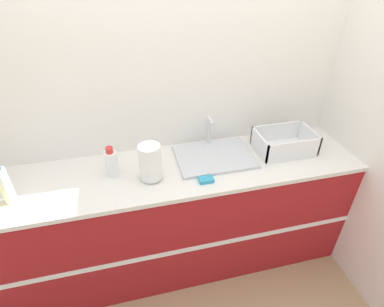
% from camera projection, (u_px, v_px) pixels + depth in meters
% --- Properties ---
extents(ground_plane, '(12.00, 12.00, 0.00)m').
position_uv_depth(ground_plane, '(185.00, 289.00, 2.27)').
color(ground_plane, tan).
extents(wall_back, '(4.93, 0.06, 2.60)m').
position_uv_depth(wall_back, '(163.00, 98.00, 2.02)').
color(wall_back, silver).
rests_on(wall_back, ground_plane).
extents(wall_right, '(0.06, 2.57, 2.60)m').
position_uv_depth(wall_right, '(359.00, 98.00, 2.02)').
color(wall_right, silver).
rests_on(wall_right, ground_plane).
extents(counter_cabinet, '(2.55, 0.60, 0.93)m').
position_uv_depth(counter_cabinet, '(175.00, 218.00, 2.24)').
color(counter_cabinet, maroon).
rests_on(counter_cabinet, ground_plane).
extents(sink, '(0.52, 0.39, 0.24)m').
position_uv_depth(sink, '(214.00, 155.00, 2.08)').
color(sink, silver).
rests_on(sink, counter_cabinet).
extents(paper_towel_roll, '(0.14, 0.14, 0.24)m').
position_uv_depth(paper_towel_roll, '(150.00, 162.00, 1.83)').
color(paper_towel_roll, '#4C4C51').
rests_on(paper_towel_roll, counter_cabinet).
extents(dish_rack, '(0.40, 0.27, 0.15)m').
position_uv_depth(dish_rack, '(284.00, 144.00, 2.13)').
color(dish_rack, white).
rests_on(dish_rack, counter_cabinet).
extents(bottle_clear, '(0.06, 0.06, 0.28)m').
position_uv_depth(bottle_clear, '(5.00, 185.00, 1.65)').
color(bottle_clear, silver).
rests_on(bottle_clear, counter_cabinet).
extents(bottle_white_spray, '(0.08, 0.08, 0.21)m').
position_uv_depth(bottle_white_spray, '(112.00, 163.00, 1.87)').
color(bottle_white_spray, white).
rests_on(bottle_white_spray, counter_cabinet).
extents(sponge, '(0.09, 0.06, 0.02)m').
position_uv_depth(sponge, '(206.00, 180.00, 1.86)').
color(sponge, '#3399BF').
rests_on(sponge, counter_cabinet).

